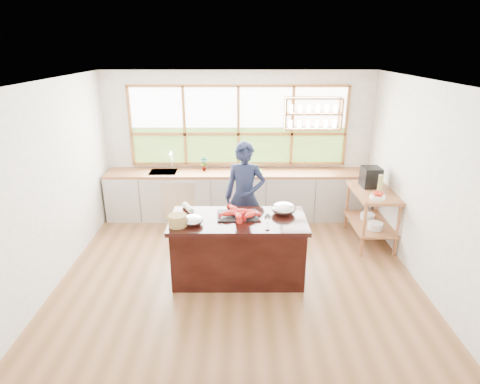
{
  "coord_description": "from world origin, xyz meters",
  "views": [
    {
      "loc": [
        0.01,
        -5.17,
        3.12
      ],
      "look_at": [
        0.03,
        0.15,
        1.16
      ],
      "focal_mm": 30.0,
      "sensor_mm": 36.0,
      "label": 1
    }
  ],
  "objects_px": {
    "island": "(238,248)",
    "cook": "(245,197)",
    "espresso_machine": "(371,177)",
    "wicker_basket": "(178,221)"
  },
  "relations": [
    {
      "from": "island",
      "to": "cook",
      "type": "relative_size",
      "value": 1.06
    },
    {
      "from": "cook",
      "to": "espresso_machine",
      "type": "distance_m",
      "value": 2.14
    },
    {
      "from": "espresso_machine",
      "to": "wicker_basket",
      "type": "distance_m",
      "value": 3.35
    },
    {
      "from": "cook",
      "to": "espresso_machine",
      "type": "bearing_deg",
      "value": 18.66
    },
    {
      "from": "island",
      "to": "espresso_machine",
      "type": "height_order",
      "value": "espresso_machine"
    },
    {
      "from": "cook",
      "to": "wicker_basket",
      "type": "xyz_separation_m",
      "value": [
        -0.89,
        -1.12,
        0.1
      ]
    },
    {
      "from": "island",
      "to": "wicker_basket",
      "type": "height_order",
      "value": "wicker_basket"
    },
    {
      "from": "wicker_basket",
      "to": "cook",
      "type": "bearing_deg",
      "value": 51.5
    },
    {
      "from": "island",
      "to": "espresso_machine",
      "type": "bearing_deg",
      "value": 30.94
    },
    {
      "from": "island",
      "to": "espresso_machine",
      "type": "xyz_separation_m",
      "value": [
        2.19,
        1.31,
        0.61
      ]
    }
  ]
}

